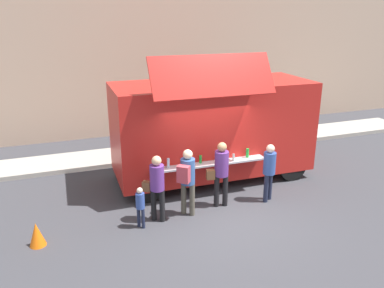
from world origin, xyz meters
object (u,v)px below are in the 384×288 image
object	(u,v)px
customer_front_ordering	(221,169)
customer_rear_waiting	(157,183)
traffic_cone_orange	(37,234)
trash_bin	(277,130)
customer_extra_browsing	(269,168)
child_near_queue	(140,204)
food_truck_main	(213,127)
customer_mid_with_backpack	(187,176)

from	to	relation	value
customer_front_ordering	customer_rear_waiting	size ratio (longest dim) A/B	1.05
customer_front_ordering	customer_rear_waiting	bearing A→B (deg)	104.95
traffic_cone_orange	trash_bin	size ratio (longest dim) A/B	0.55
customer_front_ordering	customer_rear_waiting	xyz separation A→B (m)	(-1.76, -0.17, -0.05)
traffic_cone_orange	customer_extra_browsing	world-z (taller)	customer_extra_browsing
traffic_cone_orange	child_near_queue	distance (m)	2.35
traffic_cone_orange	customer_rear_waiting	bearing A→B (deg)	3.16
food_truck_main	trash_bin	distance (m)	4.56
customer_rear_waiting	child_near_queue	xyz separation A→B (m)	(-0.46, -0.18, -0.39)
customer_extra_browsing	trash_bin	bearing A→B (deg)	-65.60
food_truck_main	customer_front_ordering	xyz separation A→B (m)	(-0.54, -1.85, -0.56)
trash_bin	customer_extra_browsing	xyz separation A→B (m)	(-2.96, -4.32, 0.47)
customer_mid_with_backpack	customer_rear_waiting	size ratio (longest dim) A/B	1.03
food_truck_main	child_near_queue	size ratio (longest dim) A/B	5.68
traffic_cone_orange	customer_extra_browsing	bearing A→B (deg)	1.63
customer_front_ordering	traffic_cone_orange	bearing A→B (deg)	103.58
traffic_cone_orange	customer_extra_browsing	distance (m)	5.93
child_near_queue	customer_extra_browsing	bearing A→B (deg)	-35.65
food_truck_main	customer_rear_waiting	size ratio (longest dim) A/B	3.47
trash_bin	customer_extra_browsing	world-z (taller)	customer_extra_browsing
trash_bin	customer_mid_with_backpack	distance (m)	6.86
customer_extra_browsing	traffic_cone_orange	bearing A→B (deg)	60.45
food_truck_main	customer_extra_browsing	world-z (taller)	food_truck_main
trash_bin	customer_extra_browsing	distance (m)	5.26
customer_rear_waiting	customer_extra_browsing	xyz separation A→B (m)	(3.11, 0.01, -0.04)
traffic_cone_orange	customer_extra_browsing	size ratio (longest dim) A/B	0.34
traffic_cone_orange	customer_front_ordering	world-z (taller)	customer_front_ordering
food_truck_main	child_near_queue	xyz separation A→B (m)	(-2.76, -2.20, -1.00)
food_truck_main	trash_bin	world-z (taller)	food_truck_main
customer_front_ordering	customer_extra_browsing	size ratio (longest dim) A/B	1.10
customer_mid_with_backpack	customer_extra_browsing	size ratio (longest dim) A/B	1.08
customer_front_ordering	customer_mid_with_backpack	xyz separation A→B (m)	(-0.98, -0.16, 0.01)
customer_mid_with_backpack	child_near_queue	size ratio (longest dim) A/B	1.68
customer_rear_waiting	traffic_cone_orange	bearing A→B (deg)	130.61
food_truck_main	child_near_queue	world-z (taller)	food_truck_main
food_truck_main	trash_bin	xyz separation A→B (m)	(3.77, 2.32, -1.12)
customer_front_ordering	child_near_queue	xyz separation A→B (m)	(-2.22, -0.35, -0.44)
customer_front_ordering	child_near_queue	world-z (taller)	customer_front_ordering
customer_mid_with_backpack	customer_extra_browsing	world-z (taller)	customer_mid_with_backpack
food_truck_main	customer_rear_waiting	xyz separation A→B (m)	(-2.31, -2.02, -0.61)
customer_rear_waiting	child_near_queue	world-z (taller)	customer_rear_waiting
traffic_cone_orange	customer_rear_waiting	size ratio (longest dim) A/B	0.32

